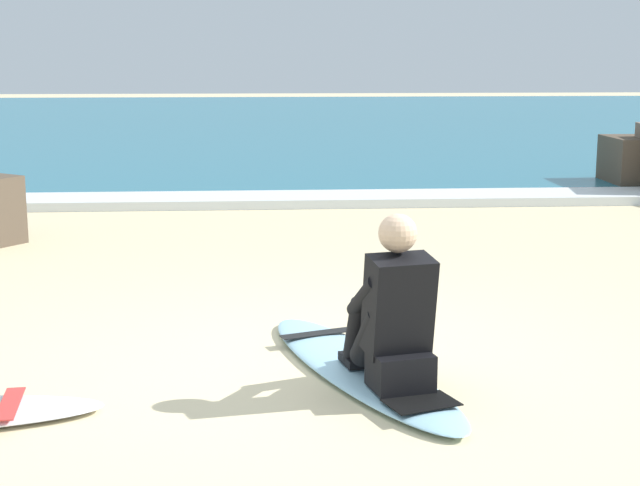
% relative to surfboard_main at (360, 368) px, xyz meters
% --- Properties ---
extents(ground_plane, '(80.00, 80.00, 0.00)m').
position_rel_surfboard_main_xyz_m(ground_plane, '(-0.30, 0.12, -0.04)').
color(ground_plane, beige).
extents(sea, '(80.00, 28.00, 0.10)m').
position_rel_surfboard_main_xyz_m(sea, '(-0.30, 20.21, 0.01)').
color(sea, teal).
rests_on(sea, ground).
extents(breaking_foam, '(80.00, 0.90, 0.11)m').
position_rel_surfboard_main_xyz_m(breaking_foam, '(-0.30, 6.51, 0.02)').
color(breaking_foam, white).
rests_on(breaking_foam, ground).
extents(surfboard_main, '(1.26, 2.31, 0.08)m').
position_rel_surfboard_main_xyz_m(surfboard_main, '(0.00, 0.00, 0.00)').
color(surfboard_main, '#9ED1E5').
rests_on(surfboard_main, ground).
extents(surfer_seated, '(0.48, 0.76, 0.95)m').
position_rel_surfboard_main_xyz_m(surfer_seated, '(0.14, -0.35, 0.40)').
color(surfer_seated, black).
rests_on(surfer_seated, surfboard_main).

